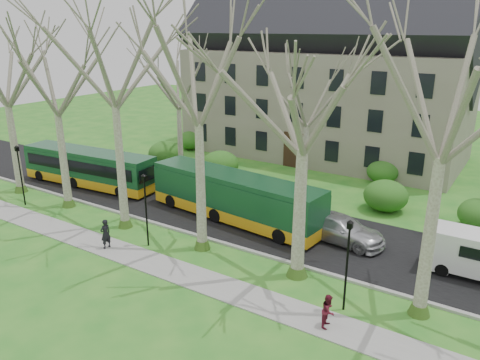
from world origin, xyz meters
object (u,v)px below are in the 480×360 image
at_px(bus_follow, 235,197).
at_px(pedestrian_a, 105,234).
at_px(sedan, 340,229).
at_px(bus_lead, 89,167).
at_px(pedestrian_b, 328,311).

distance_m(bus_follow, pedestrian_a, 8.51).
relative_size(bus_follow, sedan, 2.35).
relative_size(bus_lead, pedestrian_a, 6.74).
bearing_deg(pedestrian_a, pedestrian_b, 97.20).
distance_m(bus_lead, sedan, 20.71).
bearing_deg(sedan, pedestrian_b, -155.82).
bearing_deg(bus_follow, pedestrian_a, -111.15).
bearing_deg(pedestrian_a, bus_lead, -118.76).
height_order(bus_lead, sedan, bus_lead).
distance_m(pedestrian_a, pedestrian_b, 13.63).
relative_size(pedestrian_a, pedestrian_b, 1.17).
relative_size(sedan, pedestrian_b, 3.59).
bearing_deg(sedan, bus_follow, 101.21).
bearing_deg(pedestrian_b, sedan, 13.61).
bearing_deg(bus_lead, pedestrian_b, -21.91).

